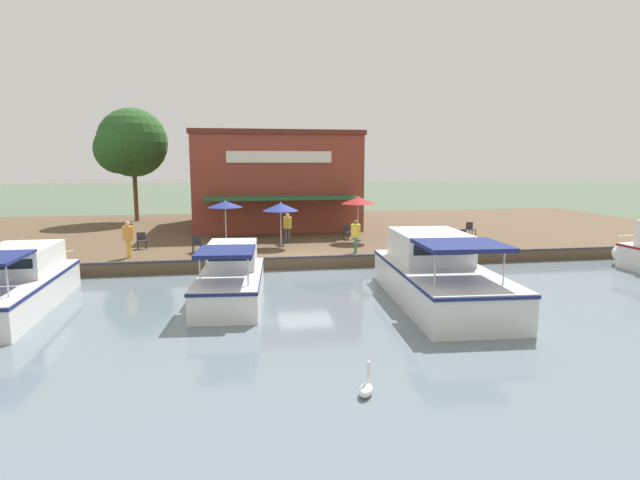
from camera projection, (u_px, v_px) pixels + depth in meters
name	position (u px, v px, depth m)	size (l,w,h in m)	color
ground_plane	(305.00, 271.00, 23.23)	(220.00, 220.00, 0.00)	#4C5B47
quay_deck	(283.00, 233.00, 33.90)	(22.00, 56.00, 0.60)	brown
quay_edge_fender	(305.00, 257.00, 23.23)	(0.20, 50.40, 0.10)	#2D2D33
waterfront_restaurant	(274.00, 179.00, 35.59)	(11.80, 10.96, 6.44)	brown
patio_umbrella_mid_patio_right	(225.00, 204.00, 25.54)	(1.78, 1.78, 2.50)	#B7B7B7
patio_umbrella_mid_patio_left	(358.00, 200.00, 27.98)	(1.91, 1.91, 2.56)	#B7B7B7
patio_umbrella_far_corner	(281.00, 207.00, 26.16)	(1.88, 1.88, 2.35)	#B7B7B7
cafe_chair_facing_river	(470.00, 228.00, 30.11)	(0.46, 0.46, 0.85)	#2D2D33
cafe_chair_under_first_umbrella	(197.00, 243.00, 24.72)	(0.54, 0.54, 0.85)	#2D2D33
cafe_chair_mid_patio	(348.00, 231.00, 28.96)	(0.58, 0.58, 0.85)	#2D2D33
cafe_chair_far_corner_seat	(464.00, 236.00, 26.84)	(0.51, 0.51, 0.85)	#2D2D33
cafe_chair_back_row_seat	(141.00, 240.00, 25.72)	(0.54, 0.54, 0.85)	#2D2D33
cafe_chair_beside_entrance	(434.00, 240.00, 25.68)	(0.54, 0.54, 0.85)	#2D2D33
person_mid_patio	(287.00, 224.00, 27.74)	(0.46, 0.46, 1.64)	#4C4C56
person_near_entrance	(356.00, 232.00, 24.44)	(0.47, 0.47, 1.65)	#337547
person_at_quay_edge	(128.00, 235.00, 23.17)	(0.49, 0.49, 1.72)	gold
motorboat_mid_row	(18.00, 283.00, 17.43)	(8.23, 2.86, 2.14)	white
motorboat_fourth_along	(432.00, 273.00, 18.47)	(9.11, 3.61, 2.44)	silver
motorboat_distant_upstream	(232.00, 277.00, 18.44)	(6.69, 2.70, 2.11)	white
swan	(366.00, 389.00, 10.64)	(0.63, 0.50, 0.69)	white
tree_behind_restaurant	(129.00, 144.00, 37.07)	(5.38, 5.12, 8.46)	brown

